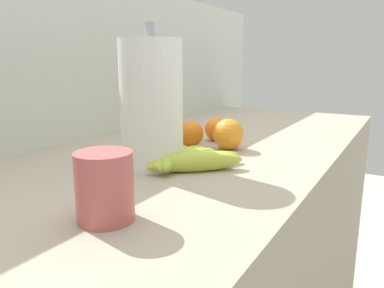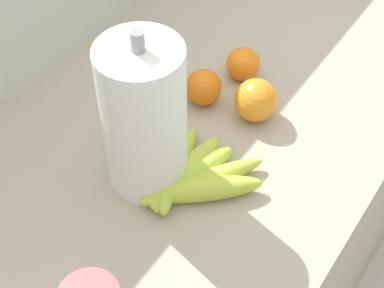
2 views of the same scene
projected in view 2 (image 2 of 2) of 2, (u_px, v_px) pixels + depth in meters
name	position (u px, v px, depth m)	size (l,w,h in m)	color
counter	(218.00, 224.00, 1.41)	(1.58, 0.65, 0.85)	#ADA08C
wall_back	(96.00, 99.00, 1.38)	(1.98, 0.06, 1.30)	silver
banana_bunch	(187.00, 174.00, 0.94)	(0.20, 0.24, 0.04)	#BCC93F
orange_back_left	(256.00, 100.00, 1.02)	(0.08, 0.08, 0.08)	orange
orange_center	(243.00, 64.00, 1.10)	(0.06, 0.06, 0.06)	orange
orange_front	(203.00, 87.00, 1.05)	(0.07, 0.07, 0.07)	orange
paper_towel_roll	(144.00, 119.00, 0.86)	(0.13, 0.13, 0.29)	white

